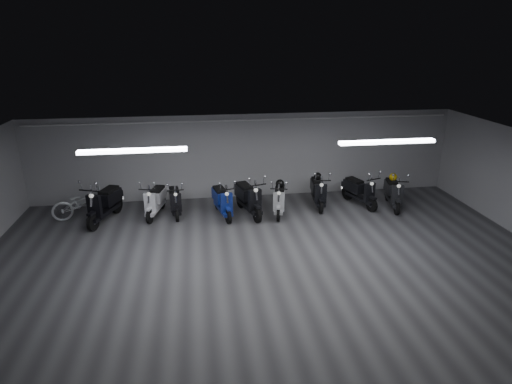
{
  "coord_description": "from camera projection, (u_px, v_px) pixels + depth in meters",
  "views": [
    {
      "loc": [
        -1.57,
        -8.54,
        5.16
      ],
      "look_at": [
        -0.0,
        2.5,
        1.05
      ],
      "focal_mm": 29.85,
      "sensor_mm": 36.0,
      "label": 1
    }
  ],
  "objects": [
    {
      "name": "scooter_8",
      "position": [
        360.0,
        186.0,
        13.53
      ],
      "size": [
        1.13,
        1.85,
        1.31
      ],
      "primitive_type": null,
      "rotation": [
        0.0,
        0.0,
        0.34
      ],
      "color": "black",
      "rests_on": "floor"
    },
    {
      "name": "scooter_4",
      "position": [
        222.0,
        196.0,
        12.72
      ],
      "size": [
        0.94,
        1.83,
        1.3
      ],
      "primitive_type": null,
      "rotation": [
        0.0,
        0.0,
        0.21
      ],
      "color": "navy",
      "rests_on": "floor"
    },
    {
      "name": "helmet_2",
      "position": [
        318.0,
        176.0,
        13.59
      ],
      "size": [
        0.24,
        0.24,
        0.24
      ],
      "primitive_type": "sphere",
      "color": "black",
      "rests_on": "scooter_7"
    },
    {
      "name": "conduit",
      "position": [
        245.0,
        120.0,
        13.59
      ],
      "size": [
        13.6,
        0.05,
        0.05
      ],
      "primitive_type": "cylinder",
      "rotation": [
        0.0,
        1.57,
        0.0
      ],
      "color": "white",
      "rests_on": "back_wall"
    },
    {
      "name": "scooter_2",
      "position": [
        155.0,
        196.0,
        12.76
      ],
      "size": [
        0.97,
        1.81,
        1.28
      ],
      "primitive_type": null,
      "rotation": [
        0.0,
        0.0,
        -0.24
      ],
      "color": "white",
      "rests_on": "floor"
    },
    {
      "name": "helmet_1",
      "position": [
        280.0,
        184.0,
        13.01
      ],
      "size": [
        0.27,
        0.27,
        0.27
      ],
      "primitive_type": "sphere",
      "color": "black",
      "rests_on": "scooter_6"
    },
    {
      "name": "fluor_strip_left",
      "position": [
        133.0,
        151.0,
        9.51
      ],
      "size": [
        2.4,
        0.18,
        0.08
      ],
      "primitive_type": "cube",
      "color": "white",
      "rests_on": "ceiling"
    },
    {
      "name": "scooter_7",
      "position": [
        318.0,
        187.0,
        13.45
      ],
      "size": [
        0.79,
        1.83,
        1.32
      ],
      "primitive_type": null,
      "rotation": [
        0.0,
        0.0,
        -0.12
      ],
      "color": "black",
      "rests_on": "floor"
    },
    {
      "name": "scooter_6",
      "position": [
        279.0,
        195.0,
        12.89
      ],
      "size": [
        0.93,
        1.75,
        1.24
      ],
      "primitive_type": null,
      "rotation": [
        0.0,
        0.0,
        -0.24
      ],
      "color": "silver",
      "rests_on": "floor"
    },
    {
      "name": "helmet_0",
      "position": [
        393.0,
        177.0,
        13.5
      ],
      "size": [
        0.25,
        0.25,
        0.25
      ],
      "primitive_type": "sphere",
      "color": "#B8930A",
      "rests_on": "scooter_9"
    },
    {
      "name": "fluor_strip_right",
      "position": [
        387.0,
        142.0,
        10.3
      ],
      "size": [
        2.4,
        0.18,
        0.08
      ],
      "primitive_type": "cube",
      "color": "white",
      "rests_on": "ceiling"
    },
    {
      "name": "scooter_3",
      "position": [
        175.0,
        196.0,
        12.85
      ],
      "size": [
        0.71,
        1.66,
        1.2
      ],
      "primitive_type": null,
      "rotation": [
        0.0,
        0.0,
        0.11
      ],
      "color": "black",
      "rests_on": "floor"
    },
    {
      "name": "bicycle",
      "position": [
        83.0,
        199.0,
        12.69
      ],
      "size": [
        1.88,
        1.23,
        1.14
      ],
      "primitive_type": "imported",
      "rotation": [
        0.0,
        0.0,
        1.94
      ],
      "color": "silver",
      "rests_on": "floor"
    },
    {
      "name": "scooter_5",
      "position": [
        248.0,
        193.0,
        12.8
      ],
      "size": [
        1.14,
        2.02,
        1.43
      ],
      "primitive_type": null,
      "rotation": [
        0.0,
        0.0,
        0.28
      ],
      "color": "black",
      "rests_on": "floor"
    },
    {
      "name": "ceiling",
      "position": [
        273.0,
        155.0,
        8.96
      ],
      "size": [
        14.0,
        10.0,
        0.01
      ],
      "primitive_type": "cube",
      "color": "gray",
      "rests_on": "ground"
    },
    {
      "name": "back_wall",
      "position": [
        245.0,
        156.0,
        14.09
      ],
      "size": [
        14.0,
        0.01,
        2.8
      ],
      "primitive_type": "cube",
      "color": "#9F9FA2",
      "rests_on": "ground"
    },
    {
      "name": "scooter_9",
      "position": [
        394.0,
        188.0,
        13.37
      ],
      "size": [
        0.93,
        1.84,
        1.31
      ],
      "primitive_type": null,
      "rotation": [
        0.0,
        0.0,
        -0.21
      ],
      "color": "black",
      "rests_on": "floor"
    },
    {
      "name": "scooter_1",
      "position": [
        103.0,
        198.0,
        12.34
      ],
      "size": [
        1.29,
        2.08,
        1.47
      ],
      "primitive_type": null,
      "rotation": [
        0.0,
        0.0,
        -0.35
      ],
      "color": "black",
      "rests_on": "floor"
    },
    {
      "name": "floor",
      "position": [
        271.0,
        271.0,
        9.93
      ],
      "size": [
        14.0,
        10.0,
        0.01
      ],
      "primitive_type": "cube",
      "color": "#3E3D40",
      "rests_on": "ground"
    }
  ]
}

